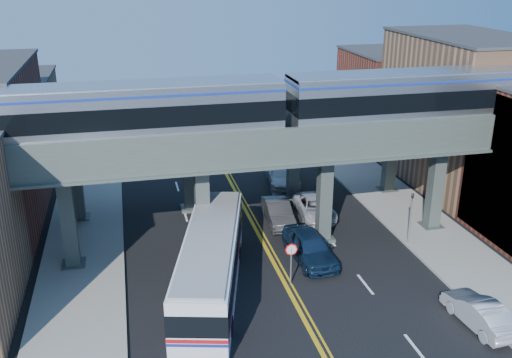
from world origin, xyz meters
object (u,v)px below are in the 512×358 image
(traffic_signal, at_px, (411,213))
(car_lane_b, at_px, (278,212))
(transit_train, at_px, (141,112))
(car_lane_c, at_px, (315,207))
(car_lane_d, at_px, (283,175))
(car_parked_curb, at_px, (479,312))
(transit_bus, at_px, (211,264))
(car_lane_a, at_px, (310,247))
(stop_sign, at_px, (291,257))

(traffic_signal, height_order, car_lane_b, traffic_signal)
(transit_train, relative_size, car_lane_c, 9.87)
(traffic_signal, height_order, car_lane_c, traffic_signal)
(transit_train, distance_m, car_lane_d, 17.71)
(car_parked_curb, bearing_deg, transit_bus, -30.72)
(car_lane_b, distance_m, car_lane_d, 7.55)
(car_lane_c, relative_size, car_parked_curb, 1.13)
(transit_bus, height_order, car_parked_curb, transit_bus)
(traffic_signal, xyz_separation_m, car_lane_b, (-7.40, 5.26, -1.51))
(traffic_signal, bearing_deg, car_lane_a, -175.98)
(traffic_signal, height_order, car_lane_a, traffic_signal)
(car_lane_a, bearing_deg, car_lane_b, 90.67)
(transit_bus, bearing_deg, car_lane_c, -32.37)
(traffic_signal, bearing_deg, car_lane_d, 112.13)
(car_lane_a, bearing_deg, transit_train, 161.54)
(car_lane_a, xyz_separation_m, car_lane_c, (2.45, 6.21, -0.21))
(car_lane_a, height_order, car_lane_d, car_lane_a)
(traffic_signal, bearing_deg, car_lane_b, 144.60)
(car_lane_b, distance_m, car_parked_curb, 15.73)
(car_lane_b, bearing_deg, transit_train, -157.17)
(transit_bus, xyz_separation_m, car_lane_a, (6.51, 2.17, -0.80))
(transit_bus, relative_size, car_parked_curb, 2.95)
(transit_train, distance_m, car_lane_b, 12.97)
(stop_sign, height_order, car_lane_a, stop_sign)
(car_lane_c, bearing_deg, car_parked_curb, -71.50)
(stop_sign, height_order, car_parked_curb, stop_sign)
(transit_bus, xyz_separation_m, car_parked_curb, (12.74, -6.31, -0.98))
(transit_bus, bearing_deg, car_lane_a, -57.01)
(car_lane_b, relative_size, car_lane_d, 0.80)
(transit_bus, height_order, car_lane_d, transit_bus)
(car_parked_curb, bearing_deg, car_lane_b, -69.17)
(stop_sign, distance_m, car_parked_curb, 10.19)
(traffic_signal, relative_size, transit_bus, 0.31)
(car_lane_c, bearing_deg, car_lane_d, 98.94)
(traffic_signal, distance_m, car_parked_curb, 9.13)
(transit_train, bearing_deg, car_lane_c, 17.18)
(transit_train, xyz_separation_m, transit_bus, (3.10, -4.66, -7.68))
(stop_sign, relative_size, car_lane_a, 0.49)
(traffic_signal, relative_size, car_lane_d, 0.68)
(traffic_signal, xyz_separation_m, car_lane_d, (-5.05, 12.43, -1.43))
(car_lane_c, bearing_deg, traffic_signal, -47.88)
(transit_train, bearing_deg, car_parked_curb, -34.71)
(stop_sign, xyz_separation_m, car_lane_c, (4.42, 8.73, -1.05))
(car_lane_b, bearing_deg, transit_bus, -124.14)
(stop_sign, distance_m, car_lane_b, 8.45)
(transit_train, relative_size, traffic_signal, 12.32)
(transit_train, xyz_separation_m, car_lane_a, (9.60, -2.49, -8.48))
(car_lane_a, height_order, car_lane_b, car_lane_a)
(traffic_signal, xyz_separation_m, transit_bus, (-13.44, -2.66, -0.58))
(transit_train, distance_m, stop_sign, 11.91)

